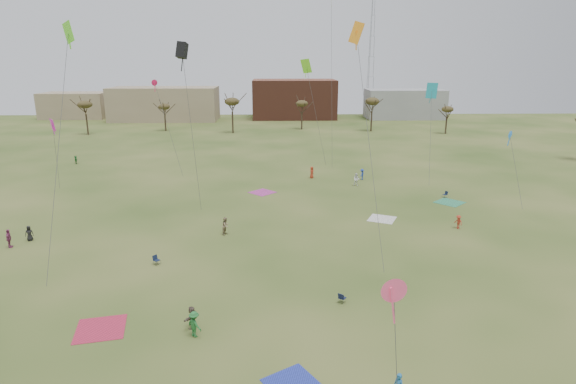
{
  "coord_description": "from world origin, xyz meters",
  "views": [
    {
      "loc": [
        -1.27,
        -33.21,
        18.22
      ],
      "look_at": [
        0.0,
        12.0,
        5.5
      ],
      "focal_mm": 29.51,
      "sensor_mm": 36.0,
      "label": 1
    }
  ],
  "objects_px": {
    "camp_chair_left": "(157,262)",
    "camp_chair_right": "(445,196)",
    "radio_tower": "(371,56)",
    "camp_chair_center": "(342,300)",
    "flyer_near_center": "(194,324)"
  },
  "relations": [
    {
      "from": "flyer_near_center",
      "to": "camp_chair_center",
      "type": "relative_size",
      "value": 2.14
    },
    {
      "from": "camp_chair_center",
      "to": "camp_chair_right",
      "type": "relative_size",
      "value": 1.0
    },
    {
      "from": "camp_chair_left",
      "to": "radio_tower",
      "type": "xyz_separation_m",
      "value": [
        42.23,
        117.78,
        18.95
      ]
    },
    {
      "from": "camp_chair_left",
      "to": "radio_tower",
      "type": "bearing_deg",
      "value": 18.63
    },
    {
      "from": "flyer_near_center",
      "to": "camp_chair_center",
      "type": "bearing_deg",
      "value": -117.22
    },
    {
      "from": "camp_chair_center",
      "to": "camp_chair_right",
      "type": "distance_m",
      "value": 33.76
    },
    {
      "from": "camp_chair_left",
      "to": "camp_chair_right",
      "type": "height_order",
      "value": "same"
    },
    {
      "from": "flyer_near_center",
      "to": "camp_chair_right",
      "type": "bearing_deg",
      "value": -90.4
    },
    {
      "from": "camp_chair_right",
      "to": "radio_tower",
      "type": "xyz_separation_m",
      "value": [
        8.08,
        96.85,
        18.95
      ]
    },
    {
      "from": "camp_chair_left",
      "to": "camp_chair_right",
      "type": "distance_m",
      "value": 40.05
    },
    {
      "from": "flyer_near_center",
      "to": "radio_tower",
      "type": "distance_m",
      "value": 136.02
    },
    {
      "from": "flyer_near_center",
      "to": "camp_chair_left",
      "type": "height_order",
      "value": "flyer_near_center"
    },
    {
      "from": "camp_chair_center",
      "to": "radio_tower",
      "type": "xyz_separation_m",
      "value": [
        26.15,
        125.36,
        18.95
      ]
    },
    {
      "from": "camp_chair_right",
      "to": "flyer_near_center",
      "type": "bearing_deg",
      "value": -64.35
    },
    {
      "from": "camp_chair_left",
      "to": "camp_chair_right",
      "type": "bearing_deg",
      "value": -20.14
    }
  ]
}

